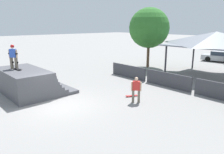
# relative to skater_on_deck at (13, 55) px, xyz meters

# --- Properties ---
(ground_plane) EXTENTS (160.00, 160.00, 0.00)m
(ground_plane) POSITION_rel_skater_on_deck_xyz_m (4.13, 1.00, -2.52)
(ground_plane) COLOR gray
(quarter_pipe_ramp) EXTENTS (4.49, 3.90, 1.61)m
(quarter_pipe_ramp) POSITION_rel_skater_on_deck_xyz_m (0.64, 0.57, -1.79)
(quarter_pipe_ramp) COLOR #4C4C51
(quarter_pipe_ramp) RESTS_ON ground
(skater_on_deck) EXTENTS (0.63, 0.52, 1.58)m
(skater_on_deck) POSITION_rel_skater_on_deck_xyz_m (0.00, 0.00, 0.00)
(skater_on_deck) COLOR #6B6051
(skater_on_deck) RESTS_ON quarter_pipe_ramp
(skateboard_on_deck) EXTENTS (0.87, 0.30, 0.09)m
(skateboard_on_deck) POSITION_rel_skater_on_deck_xyz_m (0.42, 0.04, -0.85)
(skateboard_on_deck) COLOR silver
(skateboard_on_deck) RESTS_ON quarter_pipe_ramp
(bystander_walking) EXTENTS (0.52, 0.48, 1.52)m
(bystander_walking) POSITION_rel_skater_on_deck_xyz_m (6.59, 4.51, -1.67)
(bystander_walking) COLOR #6B6051
(bystander_walking) RESTS_ON ground
(skateboard_on_ground) EXTENTS (0.49, 0.78, 0.09)m
(skateboard_on_ground) POSITION_rel_skater_on_deck_xyz_m (5.69, 5.08, -2.46)
(skateboard_on_ground) COLOR silver
(skateboard_on_ground) RESTS_ON ground
(barrier_fence) EXTENTS (11.69, 0.12, 1.05)m
(barrier_fence) POSITION_rel_skater_on_deck_xyz_m (5.93, 8.65, -1.99)
(barrier_fence) COLOR #3D3D42
(barrier_fence) RESTS_ON ground
(pavilion_shelter) EXTENTS (7.42, 5.75, 3.86)m
(pavilion_shelter) POSITION_rel_skater_on_deck_xyz_m (6.65, 14.25, 0.71)
(pavilion_shelter) COLOR #2D2D33
(pavilion_shelter) RESTS_ON ground
(tree_beside_pavilion) EXTENTS (4.09, 4.09, 6.12)m
(tree_beside_pavilion) POSITION_rel_skater_on_deck_xyz_m (0.13, 13.49, 1.55)
(tree_beside_pavilion) COLOR brown
(tree_beside_pavilion) RESTS_ON ground
(parked_car_silver) EXTENTS (4.60, 2.45, 1.27)m
(parked_car_silver) POSITION_rel_skater_on_deck_xyz_m (3.96, 22.67, -1.91)
(parked_car_silver) COLOR #A8AAAF
(parked_car_silver) RESTS_ON ground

